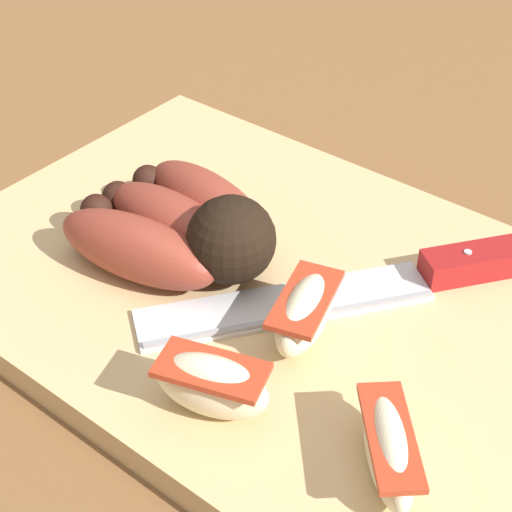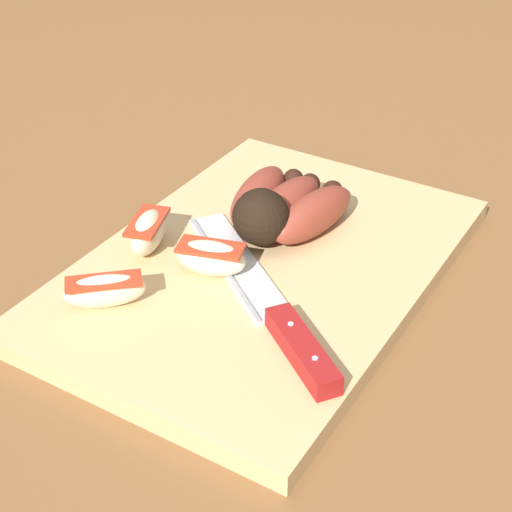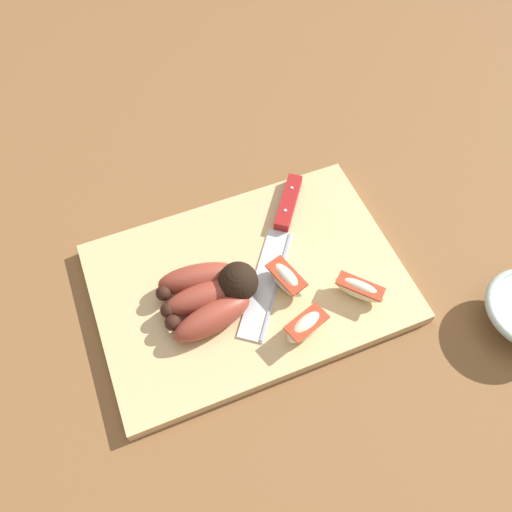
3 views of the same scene
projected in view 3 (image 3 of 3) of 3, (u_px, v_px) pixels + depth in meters
ground_plane at (243, 298)px, 0.74m from camera, size 6.00×6.00×0.00m
cutting_board at (249, 283)px, 0.74m from camera, size 0.43×0.30×0.02m
banana_bunch at (211, 295)px, 0.70m from camera, size 0.14×0.12×0.06m
chefs_knife at (281, 229)px, 0.77m from camera, size 0.19×0.24×0.02m
apple_wedge_near at (359, 289)px, 0.71m from camera, size 0.06×0.07×0.03m
apple_wedge_middle at (286, 279)px, 0.72m from camera, size 0.04×0.07×0.03m
apple_wedge_far at (306, 326)px, 0.68m from camera, size 0.07×0.04×0.04m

